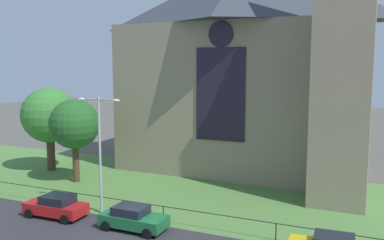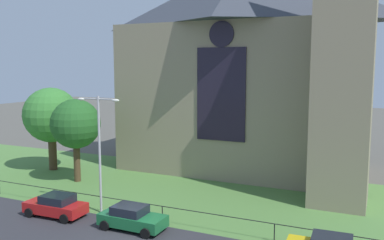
{
  "view_description": "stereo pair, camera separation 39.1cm",
  "coord_description": "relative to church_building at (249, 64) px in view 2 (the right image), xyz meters",
  "views": [
    {
      "loc": [
        12.97,
        -20.76,
        10.14
      ],
      "look_at": [
        0.26,
        8.0,
        6.08
      ],
      "focal_mm": 39.31,
      "sensor_mm": 36.0,
      "label": 1
    },
    {
      "loc": [
        13.33,
        -20.6,
        10.14
      ],
      "look_at": [
        0.26,
        8.0,
        6.08
      ],
      "focal_mm": 39.31,
      "sensor_mm": 36.0,
      "label": 2
    }
  ],
  "objects": [
    {
      "name": "parked_car_green",
      "position": [
        -1.96,
        -17.82,
        -9.53
      ],
      "size": [
        4.21,
        2.04,
        1.51
      ],
      "rotation": [
        0.0,
        0.0,
        -0.01
      ],
      "color": "#196033",
      "rests_on": "ground"
    },
    {
      "name": "grass_verge",
      "position": [
        -1.42,
        -10.56,
        -10.27
      ],
      "size": [
        120.0,
        20.0,
        0.01
      ],
      "primitive_type": "cube",
      "color": "#517F3D",
      "rests_on": "ground"
    },
    {
      "name": "ground",
      "position": [
        -1.42,
        -8.56,
        -10.27
      ],
      "size": [
        160.0,
        160.0,
        0.0
      ],
      "primitive_type": "plane",
      "color": "#56544C"
    },
    {
      "name": "tree_left_far",
      "position": [
        -17.32,
        -8.09,
        -4.9
      ],
      "size": [
        5.31,
        5.31,
        8.07
      ],
      "color": "#4C3823",
      "rests_on": "ground"
    },
    {
      "name": "church_building",
      "position": [
        0.0,
        0.0,
        0.0
      ],
      "size": [
        23.2,
        16.2,
        26.0
      ],
      "color": "gray",
      "rests_on": "ground"
    },
    {
      "name": "streetlamp_near",
      "position": [
        -5.55,
        -16.16,
        -5.09
      ],
      "size": [
        3.37,
        0.26,
        8.13
      ],
      "color": "#B2B2B7",
      "rests_on": "ground"
    },
    {
      "name": "iron_railing",
      "position": [
        -0.77,
        -16.06,
        -9.3
      ],
      "size": [
        29.51,
        0.07,
        1.13
      ],
      "color": "black",
      "rests_on": "ground"
    },
    {
      "name": "tree_left_near",
      "position": [
        -12.35,
        -10.47,
        -5.18
      ],
      "size": [
        4.33,
        4.33,
        7.3
      ],
      "color": "#4C3823",
      "rests_on": "ground"
    },
    {
      "name": "parked_car_red",
      "position": [
        -7.9,
        -18.01,
        -9.53
      ],
      "size": [
        4.26,
        2.13,
        1.51
      ],
      "rotation": [
        0.0,
        0.0,
        3.17
      ],
      "color": "#B21919",
      "rests_on": "ground"
    }
  ]
}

